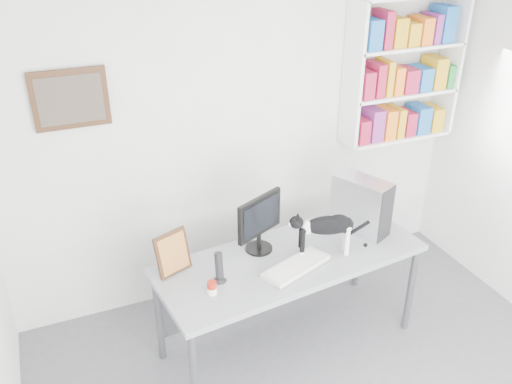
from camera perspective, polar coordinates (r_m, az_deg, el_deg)
room at (r=2.95m, az=13.39°, el=-8.95°), size 4.01×4.01×2.70m
bookshelf at (r=4.87m, az=15.24°, el=12.30°), size 1.03×0.28×1.24m
wall_art at (r=4.01m, az=-18.97°, el=9.23°), size 0.52×0.04×0.42m
desk at (r=4.23m, az=3.51°, el=-11.37°), size 2.05×0.98×0.82m
monitor at (r=3.93m, az=0.31°, el=-3.31°), size 0.47×0.37×0.45m
keyboard at (r=3.85m, az=4.22°, el=-7.79°), size 0.55×0.36×0.04m
pc_tower at (r=4.25m, az=10.97°, el=-1.34°), size 0.36×0.48×0.44m
speaker at (r=3.68m, az=-3.91°, el=-7.86°), size 0.11×0.11×0.23m
leaning_print at (r=3.78m, az=-8.78°, el=-6.28°), size 0.28×0.19×0.32m
soup_can at (r=3.61m, az=-4.67°, el=-10.02°), size 0.09×0.09×0.09m
cat at (r=3.94m, az=7.40°, el=-4.49°), size 0.55×0.29×0.33m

